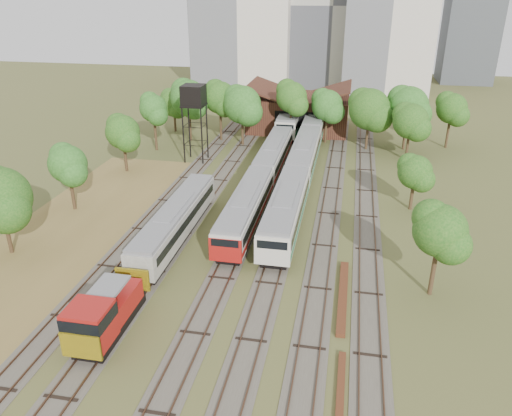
% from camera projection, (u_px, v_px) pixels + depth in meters
% --- Properties ---
extents(ground, '(240.00, 240.00, 0.00)m').
position_uv_depth(ground, '(210.00, 369.00, 31.71)').
color(ground, '#475123').
rests_on(ground, ground).
extents(dry_grass_patch, '(14.00, 60.00, 0.04)m').
position_uv_depth(dry_grass_patch, '(30.00, 274.00, 41.97)').
color(dry_grass_patch, brown).
rests_on(dry_grass_patch, ground).
extents(tracks, '(24.60, 80.00, 0.19)m').
position_uv_depth(tracks, '(267.00, 208.00, 54.17)').
color(tracks, '#4C473D').
rests_on(tracks, ground).
extents(railcar_red_set, '(2.85, 34.58, 3.52)m').
position_uv_depth(railcar_red_set, '(262.00, 179.00, 57.34)').
color(railcar_red_set, black).
rests_on(railcar_red_set, ground).
extents(railcar_green_set, '(3.06, 52.08, 3.79)m').
position_uv_depth(railcar_green_set, '(304.00, 156.00, 64.48)').
color(railcar_green_set, black).
rests_on(railcar_green_set, ground).
extents(railcar_rear, '(3.14, 16.08, 3.89)m').
position_uv_depth(railcar_rear, '(291.00, 119.00, 81.64)').
color(railcar_rear, black).
rests_on(railcar_rear, ground).
extents(shunter_locomotive, '(2.76, 8.10, 3.61)m').
position_uv_depth(shunter_locomotive, '(103.00, 315.00, 33.96)').
color(shunter_locomotive, black).
rests_on(shunter_locomotive, ground).
extents(old_grey_coach, '(2.69, 18.00, 3.32)m').
position_uv_depth(old_grey_coach, '(176.00, 221.00, 47.25)').
color(old_grey_coach, black).
rests_on(old_grey_coach, ground).
extents(water_tower, '(2.98, 2.98, 10.31)m').
position_uv_depth(water_tower, '(194.00, 97.00, 65.42)').
color(water_tower, black).
rests_on(water_tower, ground).
extents(rail_pile_near, '(0.66, 9.94, 0.33)m').
position_uv_depth(rail_pile_near, '(343.00, 296.00, 38.86)').
color(rail_pile_near, '#5C2F1A').
rests_on(rail_pile_near, ground).
extents(rail_pile_far, '(0.46, 7.39, 0.24)m').
position_uv_depth(rail_pile_far, '(340.00, 394.00, 29.59)').
color(rail_pile_far, '#5C2F1A').
rests_on(rail_pile_far, ground).
extents(maintenance_shed, '(16.45, 11.55, 7.58)m').
position_uv_depth(maintenance_shed, '(299.00, 112.00, 82.55)').
color(maintenance_shed, '#351813').
rests_on(maintenance_shed, ground).
extents(tree_band_left, '(6.36, 64.03, 8.15)m').
position_uv_depth(tree_band_left, '(68.00, 163.00, 52.25)').
color(tree_band_left, '#382616').
rests_on(tree_band_left, ground).
extents(tree_band_far, '(43.41, 9.33, 9.32)m').
position_uv_depth(tree_band_far, '(309.00, 104.00, 73.02)').
color(tree_band_far, '#382616').
rests_on(tree_band_far, ground).
extents(tree_band_right, '(5.15, 37.86, 7.85)m').
position_uv_depth(tree_band_right, '(417.00, 154.00, 54.92)').
color(tree_band_right, '#382616').
rests_on(tree_band_right, ground).
extents(tower_centre, '(20.00, 18.00, 36.00)m').
position_uv_depth(tower_centre, '(335.00, 4.00, 113.42)').
color(tower_centre, '#ADAA9D').
rests_on(tower_centre, ground).
extents(tower_far_right, '(12.00, 12.00, 28.00)m').
position_uv_depth(tower_far_right, '(472.00, 22.00, 118.49)').
color(tower_far_right, '#45494E').
rests_on(tower_far_right, ground).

